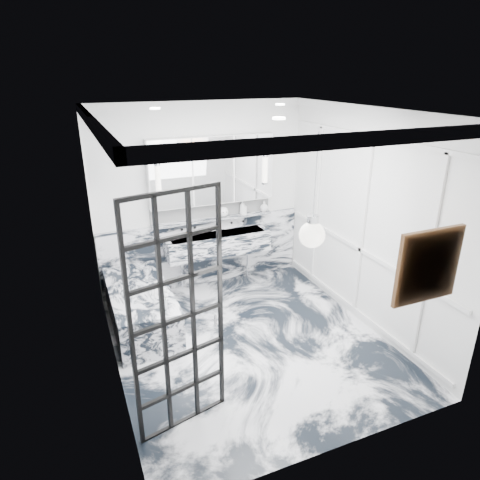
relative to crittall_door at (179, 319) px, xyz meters
name	(u,v)px	position (x,y,z in m)	size (l,w,h in m)	color
floor	(249,341)	(1.11, 0.95, -1.15)	(3.60, 3.60, 0.00)	silver
ceiling	(252,111)	(1.11, 0.95, 1.65)	(3.60, 3.60, 0.00)	white
wall_back	(202,198)	(1.11, 2.75, 0.25)	(3.60, 3.60, 0.00)	white
wall_front	(344,316)	(1.11, -0.85, 0.25)	(3.60, 3.60, 0.00)	white
wall_left	(105,261)	(-0.49, 0.95, 0.25)	(3.60, 3.60, 0.00)	white
wall_right	(365,221)	(2.71, 0.95, 0.25)	(3.60, 3.60, 0.00)	white
marble_clad_back	(204,252)	(1.11, 2.72, -0.63)	(3.18, 0.05, 1.05)	silver
marble_clad_left	(108,266)	(-0.47, 0.95, 0.19)	(0.02, 3.56, 2.68)	silver
panel_molding	(363,228)	(2.69, 0.95, 0.15)	(0.03, 3.40, 2.30)	white
soap_bottle_a	(242,207)	(1.74, 2.66, 0.05)	(0.09, 0.09, 0.22)	#8C5919
soap_bottle_b	(244,208)	(1.76, 2.66, 0.03)	(0.08, 0.09, 0.19)	#4C4C51
soap_bottle_c	(264,206)	(2.11, 2.66, 0.02)	(0.13, 0.13, 0.17)	silver
face_pot	(223,212)	(1.42, 2.66, 0.01)	(0.17, 0.17, 0.17)	white
amber_bottle	(223,214)	(1.42, 2.66, -0.01)	(0.04, 0.04, 0.10)	#8C5919
flower_vase	(164,304)	(0.13, 1.24, -0.54)	(0.08, 0.08, 0.12)	silver
crittall_door	(179,319)	(0.00, 0.00, 0.00)	(0.88, 0.04, 2.30)	black
artwork	(428,266)	(1.95, -0.81, 0.51)	(0.55, 0.05, 0.55)	#CF6215
pendant_light	(312,235)	(1.08, -0.37, 0.76)	(0.22, 0.22, 0.22)	white
trough_sink	(218,243)	(1.26, 2.50, -0.42)	(1.60, 0.45, 0.30)	silver
ledge	(213,219)	(1.26, 2.67, -0.08)	(1.90, 0.14, 0.04)	silver
subway_tile	(212,209)	(1.26, 2.73, 0.05)	(1.90, 0.03, 0.23)	white
mirror_cabinet	(212,170)	(1.26, 2.67, 0.67)	(1.90, 0.16, 1.00)	white
sconce_left	(158,180)	(0.44, 2.58, 0.63)	(0.07, 0.07, 0.40)	white
sconce_right	(265,170)	(2.08, 2.58, 0.63)	(0.07, 0.07, 0.40)	white
bathtub	(141,307)	(-0.06, 1.84, -0.88)	(0.75, 1.65, 0.55)	silver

